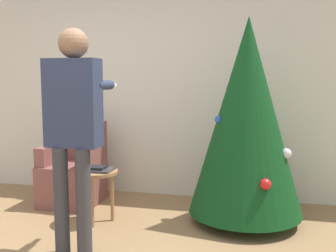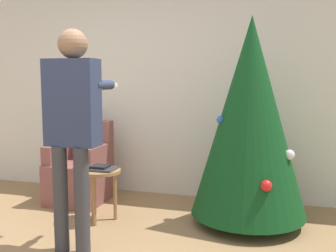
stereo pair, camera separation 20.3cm
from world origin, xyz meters
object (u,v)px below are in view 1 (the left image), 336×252
armchair (74,173)px  side_stool (97,179)px  person_standing (73,119)px  christmas_tree (247,117)px

armchair → side_stool: 0.75m
person_standing → side_stool: person_standing is taller
armchair → person_standing: person_standing is taller
person_standing → side_stool: (-0.10, 0.67, -0.66)m
side_stool → person_standing: bearing=-81.8°
armchair → side_stool: size_ratio=1.77×
armchair → side_stool: bearing=-45.9°
christmas_tree → side_stool: (-1.42, -0.34, -0.62)m
person_standing → side_stool: 0.95m
side_stool → christmas_tree: bearing=13.4°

